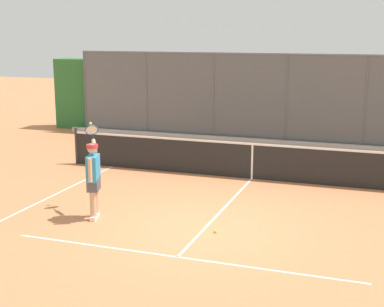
# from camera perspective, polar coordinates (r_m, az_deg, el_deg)

# --- Properties ---
(ground_plane) EXTENTS (60.00, 60.00, 0.00)m
(ground_plane) POSITION_cam_1_polar(r_m,az_deg,el_deg) (11.07, 1.15, -7.81)
(ground_plane) COLOR #C67A4C
(court_line_markings) EXTENTS (8.26, 10.13, 0.01)m
(court_line_markings) POSITION_cam_1_polar(r_m,az_deg,el_deg) (9.57, -2.11, -11.14)
(court_line_markings) COLOR white
(court_line_markings) RESTS_ON ground
(fence_backdrop) EXTENTS (18.54, 1.37, 3.09)m
(fence_backdrop) POSITION_cam_1_polar(r_m,az_deg,el_deg) (20.00, 9.90, 5.15)
(fence_backdrop) COLOR #565B60
(fence_backdrop) RESTS_ON ground
(tennis_net) EXTENTS (10.61, 0.09, 1.07)m
(tennis_net) POSITION_cam_1_polar(r_m,az_deg,el_deg) (14.75, 6.16, -0.72)
(tennis_net) COLOR #2D2D2D
(tennis_net) RESTS_ON ground
(tennis_player) EXTENTS (0.75, 1.22, 1.87)m
(tennis_player) POSITION_cam_1_polar(r_m,az_deg,el_deg) (11.68, -10.03, -2.22)
(tennis_player) COLOR silver
(tennis_player) RESTS_ON ground
(tennis_ball_near_net) EXTENTS (0.07, 0.07, 0.07)m
(tennis_ball_near_net) POSITION_cam_1_polar(r_m,az_deg,el_deg) (10.93, 2.41, -7.92)
(tennis_ball_near_net) COLOR #CCDB33
(tennis_ball_near_net) RESTS_ON ground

